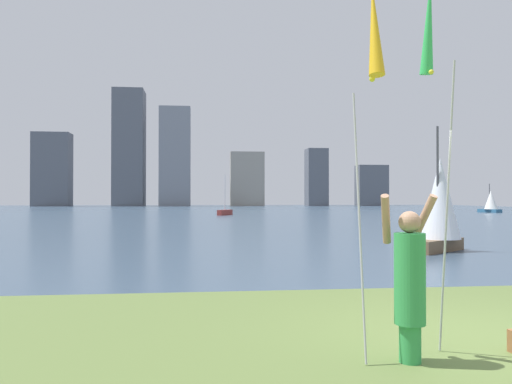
% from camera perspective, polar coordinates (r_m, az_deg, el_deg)
% --- Properties ---
extents(ground, '(120.00, 138.00, 0.12)m').
position_cam_1_polar(ground, '(57.11, -2.89, -2.51)').
color(ground, '#5B7038').
extents(person, '(0.66, 0.49, 1.80)m').
position_cam_1_polar(person, '(5.71, 16.99, -9.42)').
color(person, green).
rests_on(person, ground).
extents(kite_flag_left, '(0.16, 0.86, 3.95)m').
position_cam_1_polar(kite_flag_left, '(5.41, 13.15, 16.27)').
color(kite_flag_left, '#B2B2B7').
rests_on(kite_flag_left, ground).
extents(kite_flag_right, '(0.16, 0.77, 4.43)m').
position_cam_1_polar(kite_flag_right, '(6.65, 19.06, 16.47)').
color(kite_flag_right, '#B2B2B7').
rests_on(kite_flag_right, ground).
extents(sailboat_1, '(1.72, 2.61, 4.10)m').
position_cam_1_polar(sailboat_1, '(51.86, -3.54, -2.26)').
color(sailboat_1, maroon).
rests_on(sailboat_1, ground).
extents(sailboat_2, '(1.83, 3.20, 3.52)m').
position_cam_1_polar(sailboat_2, '(67.81, 25.03, -1.01)').
color(sailboat_2, '#2D6084').
rests_on(sailboat_2, ground).
extents(sailboat_5, '(2.42, 2.10, 4.12)m').
position_cam_1_polar(sailboat_5, '(17.70, 20.12, -1.30)').
color(sailboat_5, brown).
rests_on(sailboat_5, ground).
extents(skyline_tower_0, '(7.70, 4.67, 15.85)m').
position_cam_1_polar(skyline_tower_0, '(117.29, -22.08, 2.37)').
color(skyline_tower_0, '#565B66').
rests_on(skyline_tower_0, ground).
extents(skyline_tower_1, '(6.56, 6.97, 25.45)m').
position_cam_1_polar(skyline_tower_1, '(114.37, -14.16, 4.83)').
color(skyline_tower_1, '#565B66').
rests_on(skyline_tower_1, ground).
extents(skyline_tower_2, '(6.69, 4.51, 21.55)m').
position_cam_1_polar(skyline_tower_2, '(111.36, -9.16, 3.96)').
color(skyline_tower_2, gray).
rests_on(skyline_tower_2, ground).
extents(skyline_tower_3, '(7.50, 3.54, 12.03)m').
position_cam_1_polar(skyline_tower_3, '(112.47, -1.03, 1.48)').
color(skyline_tower_3, gray).
rests_on(skyline_tower_3, ground).
extents(skyline_tower_4, '(4.54, 4.65, 12.81)m').
position_cam_1_polar(skyline_tower_4, '(113.85, 6.85, 1.65)').
color(skyline_tower_4, '#565B66').
rests_on(skyline_tower_4, ground).
extents(skyline_tower_5, '(6.79, 3.97, 9.21)m').
position_cam_1_polar(skyline_tower_5, '(117.46, 12.95, 0.72)').
color(skyline_tower_5, '#565B66').
rests_on(skyline_tower_5, ground).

